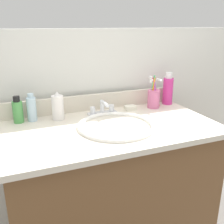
{
  "coord_description": "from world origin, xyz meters",
  "views": [
    {
      "loc": [
        -0.44,
        -1.12,
        1.32
      ],
      "look_at": [
        0.01,
        0.0,
        0.92
      ],
      "focal_mm": 42.33,
      "sensor_mm": 36.0,
      "label": 1
    }
  ],
  "objects_px": {
    "bottle_gel_clear": "(32,108)",
    "bottle_soap_pink": "(168,90)",
    "cup_pink": "(154,98)",
    "soap_bar": "(130,108)",
    "bottle_toner_green": "(18,111)",
    "bottle_lotion_white": "(58,107)",
    "faucet": "(103,110)"
  },
  "relations": [
    {
      "from": "cup_pink",
      "to": "soap_bar",
      "type": "distance_m",
      "value": 0.15
    },
    {
      "from": "bottle_lotion_white",
      "to": "soap_bar",
      "type": "xyz_separation_m",
      "value": [
        0.42,
        0.01,
        -0.06
      ]
    },
    {
      "from": "bottle_gel_clear",
      "to": "bottle_soap_pink",
      "type": "bearing_deg",
      "value": 0.23
    },
    {
      "from": "soap_bar",
      "to": "faucet",
      "type": "bearing_deg",
      "value": -172.27
    },
    {
      "from": "cup_pink",
      "to": "soap_bar",
      "type": "height_order",
      "value": "cup_pink"
    },
    {
      "from": "bottle_gel_clear",
      "to": "faucet",
      "type": "bearing_deg",
      "value": -6.85
    },
    {
      "from": "bottle_gel_clear",
      "to": "bottle_lotion_white",
      "type": "distance_m",
      "value": 0.13
    },
    {
      "from": "soap_bar",
      "to": "cup_pink",
      "type": "bearing_deg",
      "value": -5.42
    },
    {
      "from": "bottle_toner_green",
      "to": "soap_bar",
      "type": "xyz_separation_m",
      "value": [
        0.61,
        -0.02,
        -0.05
      ]
    },
    {
      "from": "bottle_soap_pink",
      "to": "bottle_lotion_white",
      "type": "bearing_deg",
      "value": -177.17
    },
    {
      "from": "bottle_soap_pink",
      "to": "bottle_gel_clear",
      "type": "xyz_separation_m",
      "value": [
        -0.81,
        -0.0,
        -0.02
      ]
    },
    {
      "from": "faucet",
      "to": "bottle_soap_pink",
      "type": "relative_size",
      "value": 0.82
    },
    {
      "from": "faucet",
      "to": "cup_pink",
      "type": "bearing_deg",
      "value": 1.85
    },
    {
      "from": "bottle_lotion_white",
      "to": "bottle_gel_clear",
      "type": "bearing_deg",
      "value": 166.52
    },
    {
      "from": "bottle_soap_pink",
      "to": "bottle_lotion_white",
      "type": "xyz_separation_m",
      "value": [
        -0.68,
        -0.03,
        -0.02
      ]
    },
    {
      "from": "bottle_gel_clear",
      "to": "cup_pink",
      "type": "xyz_separation_m",
      "value": [
        0.69,
        -0.03,
        -0.01
      ]
    },
    {
      "from": "faucet",
      "to": "soap_bar",
      "type": "distance_m",
      "value": 0.18
    },
    {
      "from": "faucet",
      "to": "bottle_toner_green",
      "type": "xyz_separation_m",
      "value": [
        -0.43,
        0.05,
        0.03
      ]
    },
    {
      "from": "faucet",
      "to": "bottle_gel_clear",
      "type": "bearing_deg",
      "value": 173.15
    },
    {
      "from": "faucet",
      "to": "soap_bar",
      "type": "xyz_separation_m",
      "value": [
        0.18,
        0.02,
        -0.02
      ]
    },
    {
      "from": "bottle_lotion_white",
      "to": "bottle_toner_green",
      "type": "bearing_deg",
      "value": 170.63
    },
    {
      "from": "bottle_lotion_white",
      "to": "soap_bar",
      "type": "height_order",
      "value": "bottle_lotion_white"
    },
    {
      "from": "faucet",
      "to": "soap_bar",
      "type": "bearing_deg",
      "value": 7.73
    },
    {
      "from": "bottle_toner_green",
      "to": "bottle_gel_clear",
      "type": "distance_m",
      "value": 0.07
    },
    {
      "from": "bottle_soap_pink",
      "to": "soap_bar",
      "type": "height_order",
      "value": "bottle_soap_pink"
    },
    {
      "from": "bottle_lotion_white",
      "to": "soap_bar",
      "type": "relative_size",
      "value": 2.32
    },
    {
      "from": "bottle_gel_clear",
      "to": "cup_pink",
      "type": "bearing_deg",
      "value": -2.79
    },
    {
      "from": "bottle_toner_green",
      "to": "bottle_lotion_white",
      "type": "relative_size",
      "value": 0.91
    },
    {
      "from": "bottle_toner_green",
      "to": "bottle_gel_clear",
      "type": "relative_size",
      "value": 0.95
    },
    {
      "from": "bottle_soap_pink",
      "to": "bottle_toner_green",
      "type": "height_order",
      "value": "bottle_soap_pink"
    },
    {
      "from": "bottle_soap_pink",
      "to": "cup_pink",
      "type": "xyz_separation_m",
      "value": [
        -0.12,
        -0.04,
        -0.03
      ]
    },
    {
      "from": "bottle_soap_pink",
      "to": "bottle_toner_green",
      "type": "relative_size",
      "value": 1.44
    }
  ]
}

